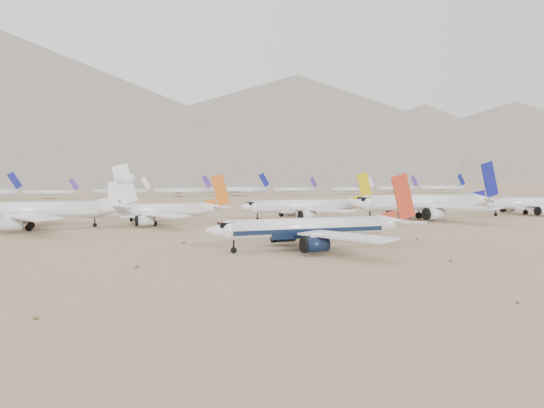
# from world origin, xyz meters

# --- Properties ---
(ground) EXTENTS (7000.00, 7000.00, 0.00)m
(ground) POSITION_xyz_m (0.00, 0.00, 0.00)
(ground) COLOR #8D6E52
(ground) RESTS_ON ground
(main_airliner) EXTENTS (46.54, 45.46, 16.43)m
(main_airliner) POSITION_xyz_m (-5.30, -4.00, 4.52)
(main_airliner) COLOR white
(main_airliner) RESTS_ON ground
(row2_navy_widebody) EXTENTS (60.28, 58.95, 21.45)m
(row2_navy_widebody) POSITION_xyz_m (65.70, 53.22, 5.99)
(row2_navy_widebody) COLOR white
(row2_navy_widebody) RESTS_ON ground
(row2_gold_tail) EXTENTS (48.80, 47.73, 17.38)m
(row2_gold_tail) POSITION_xyz_m (24.29, 65.80, 4.86)
(row2_gold_tail) COLOR white
(row2_gold_tail) RESTS_ON ground
(row2_orange_tail) EXTENTS (46.18, 45.18, 16.47)m
(row2_orange_tail) POSITION_xyz_m (-30.04, 64.22, 4.62)
(row2_orange_tail) COLOR white
(row2_orange_tail) RESTS_ON ground
(row2_white_trijet) EXTENTS (55.54, 54.28, 19.68)m
(row2_white_trijet) POSITION_xyz_m (-64.73, 61.64, 5.70)
(row2_white_trijet) COLOR white
(row2_white_trijet) RESTS_ON ground
(row2_blue_far) EXTENTS (47.98, 46.91, 17.05)m
(row2_blue_far) POSITION_xyz_m (119.23, 56.58, 4.75)
(row2_blue_far) COLOR white
(row2_blue_far) RESTS_ON ground
(distant_storage_row) EXTENTS (562.33, 62.90, 16.31)m
(distant_storage_row) POSITION_xyz_m (29.40, 299.43, 4.55)
(distant_storage_row) COLOR silver
(distant_storage_row) RESTS_ON ground
(mountain_range) EXTENTS (7354.00, 3024.00, 470.00)m
(mountain_range) POSITION_xyz_m (70.18, 1648.01, 190.32)
(mountain_range) COLOR slate
(mountain_range) RESTS_ON ground
(foothills) EXTENTS (4637.50, 1395.00, 155.00)m
(foothills) POSITION_xyz_m (526.68, 1100.00, 67.15)
(foothills) COLOR slate
(foothills) RESTS_ON ground
(desert_scrub) EXTENTS (219.83, 121.67, 0.63)m
(desert_scrub) POSITION_xyz_m (-26.91, -24.06, 0.28)
(desert_scrub) COLOR brown
(desert_scrub) RESTS_ON ground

